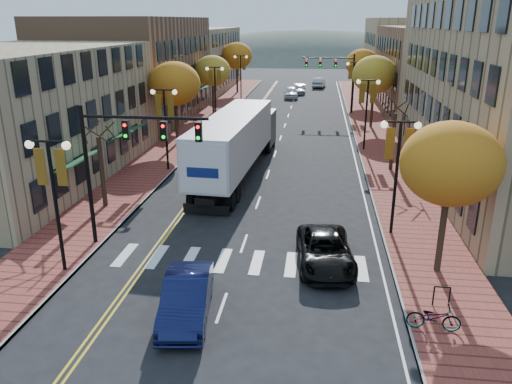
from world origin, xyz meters
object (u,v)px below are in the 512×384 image
(bicycle, at_px, (434,317))
(black_suv, at_px, (325,251))
(navy_sedan, at_px, (187,297))
(semi_truck, at_px, (238,138))

(bicycle, bearing_deg, black_suv, 43.03)
(navy_sedan, height_order, black_suv, navy_sedan)
(bicycle, bearing_deg, navy_sedan, 94.77)
(navy_sedan, bearing_deg, black_suv, 35.43)
(navy_sedan, relative_size, black_suv, 0.92)
(black_suv, bearing_deg, navy_sedan, -142.69)
(semi_truck, height_order, black_suv, semi_truck)
(semi_truck, xyz_separation_m, navy_sedan, (1.00, -18.62, -1.86))
(semi_truck, bearing_deg, navy_sedan, -83.46)
(navy_sedan, bearing_deg, bicycle, -7.30)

